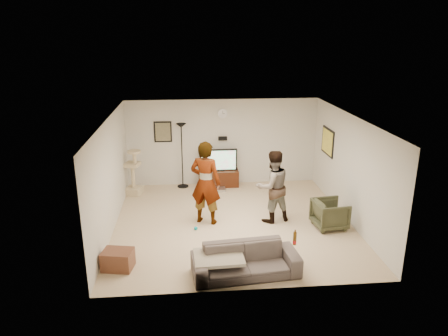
{
  "coord_description": "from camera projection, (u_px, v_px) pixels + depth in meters",
  "views": [
    {
      "loc": [
        -1.03,
        -9.03,
        4.3
      ],
      "look_at": [
        -0.19,
        0.2,
        1.29
      ],
      "focal_mm": 33.72,
      "sensor_mm": 36.0,
      "label": 1
    }
  ],
  "objects": [
    {
      "name": "floor",
      "position": [
        233.0,
        223.0,
        9.97
      ],
      "size": [
        5.5,
        5.5,
        0.02
      ],
      "primitive_type": "cube",
      "color": "tan",
      "rests_on": "ground"
    },
    {
      "name": "picture_back",
      "position": [
        163.0,
        132.0,
        11.91
      ],
      "size": [
        0.42,
        0.03,
        0.52
      ],
      "primitive_type": "cube",
      "color": "#655F45",
      "rests_on": "wall_back"
    },
    {
      "name": "sofa",
      "position": [
        246.0,
        261.0,
        7.74
      ],
      "size": [
        2.03,
        0.95,
        0.57
      ],
      "primitive_type": "imported",
      "rotation": [
        0.0,
        0.0,
        0.1
      ],
      "color": "#4E4442",
      "rests_on": "floor"
    },
    {
      "name": "side_table",
      "position": [
        118.0,
        260.0,
        7.97
      ],
      "size": [
        0.63,
        0.52,
        0.37
      ],
      "primitive_type": "cube",
      "rotation": [
        0.0,
        0.0,
        -0.19
      ],
      "color": "#563020",
      "rests_on": "floor"
    },
    {
      "name": "beer_bottle",
      "position": [
        295.0,
        239.0,
        7.69
      ],
      "size": [
        0.06,
        0.06,
        0.25
      ],
      "primitive_type": "cylinder",
      "color": "#53330B",
      "rests_on": "sofa"
    },
    {
      "name": "tv",
      "position": [
        219.0,
        160.0,
        12.09
      ],
      "size": [
        1.07,
        0.08,
        0.63
      ],
      "primitive_type": "cube",
      "color": "black",
      "rests_on": "tv_stand"
    },
    {
      "name": "person_left",
      "position": [
        206.0,
        183.0,
        9.68
      ],
      "size": [
        0.85,
        0.71,
        1.98
      ],
      "primitive_type": "imported",
      "rotation": [
        0.0,
        0.0,
        2.75
      ],
      "color": "gray",
      "rests_on": "floor"
    },
    {
      "name": "cat_tree",
      "position": [
        133.0,
        172.0,
        11.5
      ],
      "size": [
        0.51,
        0.51,
        1.27
      ],
      "primitive_type": "cube",
      "rotation": [
        0.0,
        0.0,
        -0.32
      ],
      "color": "#C1AE88",
      "rests_on": "floor"
    },
    {
      "name": "throw_blanket",
      "position": [
        219.0,
        257.0,
        7.67
      ],
      "size": [
        0.93,
        0.74,
        0.06
      ],
      "primitive_type": "cube",
      "rotation": [
        0.0,
        0.0,
        0.04
      ],
      "color": "#ABA08A",
      "rests_on": "sofa"
    },
    {
      "name": "toy_ball",
      "position": [
        196.0,
        228.0,
        9.57
      ],
      "size": [
        0.08,
        0.08,
        0.08
      ],
      "primitive_type": "sphere",
      "color": "#0097AE",
      "rests_on": "floor"
    },
    {
      "name": "wall_speaker",
      "position": [
        223.0,
        138.0,
        12.09
      ],
      "size": [
        0.25,
        0.1,
        0.1
      ],
      "primitive_type": "cube",
      "color": "black",
      "rests_on": "wall_back"
    },
    {
      "name": "tv_stand",
      "position": [
        219.0,
        178.0,
        12.26
      ],
      "size": [
        1.15,
        0.45,
        0.48
      ],
      "primitive_type": "cube",
      "color": "black",
      "rests_on": "floor"
    },
    {
      "name": "person_right",
      "position": [
        273.0,
        186.0,
        9.8
      ],
      "size": [
        1.0,
        0.87,
        1.73
      ],
      "primitive_type": "imported",
      "rotation": [
        0.0,
        0.0,
        3.44
      ],
      "color": "#4E69A3",
      "rests_on": "floor"
    },
    {
      "name": "tv_screen",
      "position": [
        219.0,
        160.0,
        12.04
      ],
      "size": [
        0.98,
        0.01,
        0.56
      ],
      "primitive_type": "cube",
      "color": "#4DDE8E",
      "rests_on": "tv"
    },
    {
      "name": "armchair",
      "position": [
        330.0,
        214.0,
        9.62
      ],
      "size": [
        0.8,
        0.78,
        0.66
      ],
      "primitive_type": "imported",
      "rotation": [
        0.0,
        0.0,
        1.69
      ],
      "color": "#373925",
      "rests_on": "floor"
    },
    {
      "name": "picture_right",
      "position": [
        328.0,
        142.0,
        11.26
      ],
      "size": [
        0.03,
        0.78,
        0.62
      ],
      "primitive_type": "cube",
      "color": "gold",
      "rests_on": "wall_right"
    },
    {
      "name": "console_box",
      "position": [
        218.0,
        189.0,
        11.94
      ],
      "size": [
        0.4,
        0.3,
        0.07
      ],
      "primitive_type": "cube",
      "color": "silver",
      "rests_on": "floor"
    },
    {
      "name": "wall_back",
      "position": [
        223.0,
        142.0,
        12.19
      ],
      "size": [
        5.5,
        0.04,
        2.5
      ],
      "primitive_type": "cube",
      "color": "beige",
      "rests_on": "floor"
    },
    {
      "name": "floor_lamp",
      "position": [
        182.0,
        156.0,
        11.98
      ],
      "size": [
        0.32,
        0.32,
        1.87
      ],
      "primitive_type": "cylinder",
      "color": "black",
      "rests_on": "floor"
    },
    {
      "name": "wall_clock",
      "position": [
        223.0,
        113.0,
        11.9
      ],
      "size": [
        0.26,
        0.04,
        0.26
      ],
      "primitive_type": "cylinder",
      "rotation": [
        1.57,
        0.0,
        0.0
      ],
      "color": "silver",
      "rests_on": "wall_back"
    },
    {
      "name": "wall_left",
      "position": [
        110.0,
        176.0,
        9.35
      ],
      "size": [
        0.04,
        5.5,
        2.5
      ],
      "primitive_type": "cube",
      "color": "beige",
      "rests_on": "floor"
    },
    {
      "name": "wall_front",
      "position": [
        252.0,
        225.0,
        6.98
      ],
      "size": [
        5.5,
        0.04,
        2.5
      ],
      "primitive_type": "cube",
      "color": "beige",
      "rests_on": "floor"
    },
    {
      "name": "wall_right",
      "position": [
        350.0,
        169.0,
        9.82
      ],
      "size": [
        0.04,
        5.5,
        2.5
      ],
      "primitive_type": "cube",
      "color": "beige",
      "rests_on": "floor"
    },
    {
      "name": "ceiling",
      "position": [
        233.0,
        118.0,
        9.2
      ],
      "size": [
        5.5,
        5.5,
        0.02
      ],
      "primitive_type": "cube",
      "color": "white",
      "rests_on": "wall_back"
    }
  ]
}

